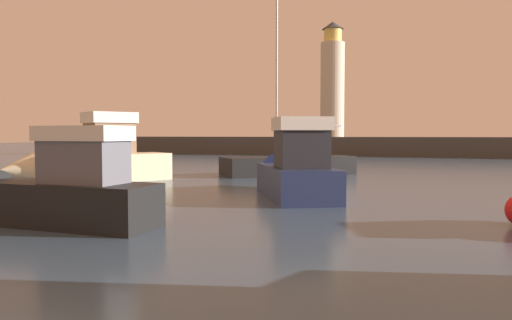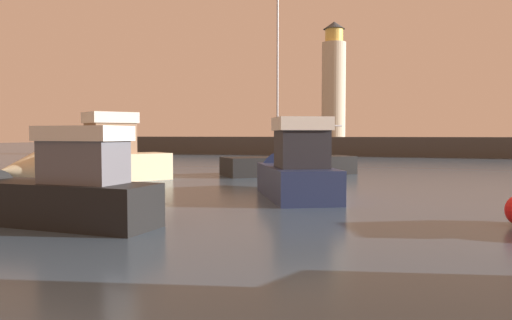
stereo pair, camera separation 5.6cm
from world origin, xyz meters
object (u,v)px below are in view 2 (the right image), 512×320
Objects in this scene: lighthouse at (334,83)px; motorboat_3 at (47,192)px; motorboat_0 at (291,172)px; sailboat_moored at (289,165)px; motorboat_5 at (89,160)px.

lighthouse is 46.53m from motorboat_3.
motorboat_0 is at bearing 61.68° from motorboat_3.
sailboat_moored reaches higher than motorboat_3.
lighthouse is at bearing 90.89° from motorboat_3.
lighthouse is 1.66× the size of motorboat_5.
motorboat_5 is at bearing -136.12° from sailboat_moored.
sailboat_moored is (1.82, 17.57, -0.28)m from motorboat_3.
lighthouse is 1.82× the size of motorboat_0.
motorboat_0 is 0.64× the size of sailboat_moored.
motorboat_3 is 0.57× the size of sailboat_moored.
lighthouse reaches higher than sailboat_moored.
motorboat_5 is at bearing -98.73° from lighthouse.
motorboat_3 is 11.63m from motorboat_5.
sailboat_moored reaches higher than motorboat_5.
motorboat_3 is (-4.44, -8.23, -0.05)m from motorboat_0.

